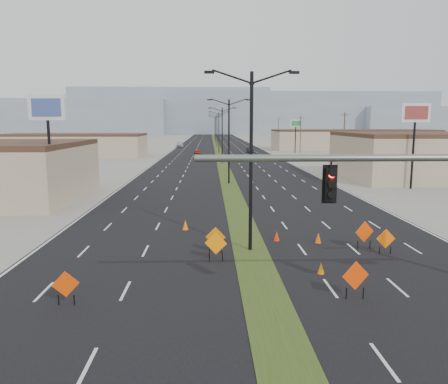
{
  "coord_description": "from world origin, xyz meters",
  "views": [
    {
      "loc": [
        -2.3,
        -12.2,
        7.23
      ],
      "look_at": [
        -1.46,
        13.32,
        3.2
      ],
      "focal_mm": 35.0,
      "sensor_mm": 36.0,
      "label": 1
    }
  ],
  "objects_px": {
    "streetlight_2": "(222,133)",
    "pole_sign_west": "(47,116)",
    "streetlight_4": "(217,129)",
    "car_left": "(198,153)",
    "cone_2": "(318,238)",
    "car_far": "(180,144)",
    "construction_sign_5": "(364,233)",
    "car_mid": "(250,150)",
    "streetlight_1": "(229,139)",
    "cone_1": "(321,268)",
    "construction_sign_4": "(356,277)",
    "streetlight_5": "(216,128)",
    "streetlight_6": "(215,127)",
    "streetlight_3": "(219,131)",
    "construction_sign_1": "(215,238)",
    "cone_0": "(277,236)",
    "construction_sign_0": "(66,286)",
    "construction_sign_3": "(386,240)",
    "construction_sign_2": "(216,244)",
    "streetlight_0": "(251,156)",
    "pole_sign_east_far": "(296,126)",
    "pole_sign_east_near": "(415,119)"
  },
  "relations": [
    {
      "from": "streetlight_2",
      "to": "pole_sign_west",
      "type": "height_order",
      "value": "streetlight_2"
    },
    {
      "from": "streetlight_4",
      "to": "car_left",
      "type": "relative_size",
      "value": 2.52
    },
    {
      "from": "cone_2",
      "to": "car_far",
      "type": "bearing_deg",
      "value": 98.18
    },
    {
      "from": "construction_sign_5",
      "to": "car_far",
      "type": "bearing_deg",
      "value": 80.29
    },
    {
      "from": "car_left",
      "to": "car_mid",
      "type": "relative_size",
      "value": 1.0
    },
    {
      "from": "streetlight_1",
      "to": "cone_1",
      "type": "distance_m",
      "value": 32.65
    },
    {
      "from": "construction_sign_4",
      "to": "pole_sign_west",
      "type": "height_order",
      "value": "pole_sign_west"
    },
    {
      "from": "streetlight_2",
      "to": "streetlight_5",
      "type": "distance_m",
      "value": 84.0
    },
    {
      "from": "streetlight_6",
      "to": "cone_2",
      "type": "bearing_deg",
      "value": -88.53
    },
    {
      "from": "streetlight_3",
      "to": "car_left",
      "type": "distance_m",
      "value": 12.0
    },
    {
      "from": "construction_sign_1",
      "to": "cone_0",
      "type": "relative_size",
      "value": 2.36
    },
    {
      "from": "construction_sign_5",
      "to": "pole_sign_west",
      "type": "bearing_deg",
      "value": 131.16
    },
    {
      "from": "construction_sign_0",
      "to": "construction_sign_3",
      "type": "height_order",
      "value": "construction_sign_3"
    },
    {
      "from": "car_far",
      "to": "cone_2",
      "type": "height_order",
      "value": "car_far"
    },
    {
      "from": "streetlight_5",
      "to": "streetlight_1",
      "type": "bearing_deg",
      "value": -90.0
    },
    {
      "from": "car_far",
      "to": "construction_sign_4",
      "type": "relative_size",
      "value": 3.27
    },
    {
      "from": "construction_sign_3",
      "to": "construction_sign_2",
      "type": "bearing_deg",
      "value": -176.4
    },
    {
      "from": "streetlight_4",
      "to": "construction_sign_5",
      "type": "height_order",
      "value": "streetlight_4"
    },
    {
      "from": "streetlight_3",
      "to": "streetlight_4",
      "type": "bearing_deg",
      "value": 90.0
    },
    {
      "from": "streetlight_3",
      "to": "cone_0",
      "type": "bearing_deg",
      "value": -88.72
    },
    {
      "from": "streetlight_2",
      "to": "construction_sign_2",
      "type": "bearing_deg",
      "value": -91.98
    },
    {
      "from": "streetlight_0",
      "to": "construction_sign_2",
      "type": "xyz_separation_m",
      "value": [
        -2.0,
        -1.98,
        -4.48
      ]
    },
    {
      "from": "car_left",
      "to": "construction_sign_0",
      "type": "bearing_deg",
      "value": -98.59
    },
    {
      "from": "streetlight_3",
      "to": "car_left",
      "type": "xyz_separation_m",
      "value": [
        -4.98,
        -9.84,
        -4.74
      ]
    },
    {
      "from": "pole_sign_west",
      "to": "pole_sign_east_far",
      "type": "xyz_separation_m",
      "value": [
        34.56,
        70.65,
        -1.26
      ]
    },
    {
      "from": "streetlight_2",
      "to": "construction_sign_1",
      "type": "bearing_deg",
      "value": -92.03
    },
    {
      "from": "construction_sign_1",
      "to": "construction_sign_5",
      "type": "bearing_deg",
      "value": 15.22
    },
    {
      "from": "streetlight_2",
      "to": "construction_sign_2",
      "type": "height_order",
      "value": "streetlight_2"
    },
    {
      "from": "streetlight_1",
      "to": "car_far",
      "type": "relative_size",
      "value": 1.88
    },
    {
      "from": "streetlight_2",
      "to": "streetlight_6",
      "type": "distance_m",
      "value": 112.0
    },
    {
      "from": "streetlight_5",
      "to": "construction_sign_0",
      "type": "height_order",
      "value": "streetlight_5"
    },
    {
      "from": "streetlight_6",
      "to": "pole_sign_west",
      "type": "relative_size",
      "value": 1.05
    },
    {
      "from": "streetlight_3",
      "to": "pole_sign_east_near",
      "type": "xyz_separation_m",
      "value": [
        20.18,
        -60.65,
        2.24
      ]
    },
    {
      "from": "streetlight_2",
      "to": "pole_sign_east_near",
      "type": "bearing_deg",
      "value": -58.28
    },
    {
      "from": "construction_sign_4",
      "to": "cone_1",
      "type": "bearing_deg",
      "value": 87.95
    },
    {
      "from": "construction_sign_0",
      "to": "construction_sign_3",
      "type": "xyz_separation_m",
      "value": [
        15.53,
        6.39,
        0.01
      ]
    },
    {
      "from": "construction_sign_5",
      "to": "car_mid",
      "type": "bearing_deg",
      "value": 70.26
    },
    {
      "from": "construction_sign_4",
      "to": "pole_sign_east_far",
      "type": "relative_size",
      "value": 0.2
    },
    {
      "from": "streetlight_3",
      "to": "pole_sign_east_far",
      "type": "distance_m",
      "value": 18.9
    },
    {
      "from": "construction_sign_0",
      "to": "pole_sign_east_near",
      "type": "xyz_separation_m",
      "value": [
        28.26,
        30.75,
        6.83
      ]
    },
    {
      "from": "streetlight_0",
      "to": "streetlight_2",
      "type": "bearing_deg",
      "value": 90.0
    },
    {
      "from": "streetlight_2",
      "to": "construction_sign_0",
      "type": "bearing_deg",
      "value": -97.26
    },
    {
      "from": "construction_sign_1",
      "to": "cone_2",
      "type": "xyz_separation_m",
      "value": [
        6.28,
        1.88,
        -0.56
      ]
    },
    {
      "from": "streetlight_2",
      "to": "pole_sign_west",
      "type": "relative_size",
      "value": 1.05
    },
    {
      "from": "streetlight_2",
      "to": "pole_sign_west",
      "type": "distance_m",
      "value": 46.0
    },
    {
      "from": "streetlight_0",
      "to": "streetlight_5",
      "type": "xyz_separation_m",
      "value": [
        0.0,
        140.0,
        0.0
      ]
    },
    {
      "from": "streetlight_2",
      "to": "streetlight_0",
      "type": "bearing_deg",
      "value": -90.0
    },
    {
      "from": "streetlight_5",
      "to": "car_far",
      "type": "bearing_deg",
      "value": -111.69
    },
    {
      "from": "car_far",
      "to": "construction_sign_1",
      "type": "height_order",
      "value": "car_far"
    },
    {
      "from": "streetlight_0",
      "to": "pole_sign_west",
      "type": "distance_m",
      "value": 20.41
    }
  ]
}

